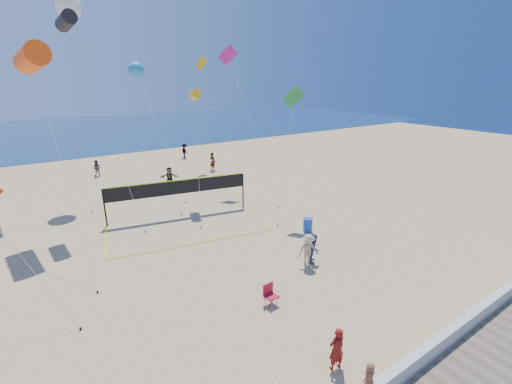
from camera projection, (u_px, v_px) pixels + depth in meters
ground at (306, 339)px, 12.46m from camera, size 120.00×120.00×0.00m
ocean at (73, 131)px, 61.19m from camera, size 140.00×50.00×0.03m
woman at (337, 349)px, 10.96m from camera, size 0.62×0.46×1.56m
toddler at (370, 376)px, 9.66m from camera, size 0.43×0.29×0.86m
bystander_a at (314, 248)px, 17.52m from camera, size 0.94×0.90×1.52m
bystander_b at (308, 250)px, 17.07m from camera, size 1.25×0.94×1.72m
far_person_1 at (170, 177)px, 29.57m from camera, size 1.71×1.16×1.77m
far_person_2 at (213, 162)px, 34.80m from camera, size 0.66×0.80×1.88m
far_person_3 at (97, 168)px, 32.79m from camera, size 0.95×0.86×1.59m
far_person_4 at (185, 151)px, 40.41m from camera, size 0.74×1.14×1.67m
camp_chair at (270, 293)px, 14.23m from camera, size 0.54×0.66×1.05m
trash_barrel at (308, 225)px, 21.11m from camera, size 0.72×0.72×0.84m
volleyball_net at (178, 191)px, 23.13m from camera, size 11.18×11.06×2.55m
kite_0 at (32, 58)px, 18.31m from camera, size 1.80×10.04×10.89m
kite_1 at (66, 21)px, 19.68m from camera, size 2.54×5.57×12.70m
kite_2 at (195, 95)px, 24.04m from camera, size 2.81×5.61×8.37m
kite_4 at (293, 105)px, 21.37m from camera, size 2.58×1.49×8.63m
kite_5 at (231, 64)px, 26.92m from camera, size 1.48×7.21×11.57m
kite_6 at (68, 7)px, 24.06m from camera, size 4.83×9.44×14.64m
kite_7 at (136, 70)px, 29.35m from camera, size 1.41×9.08×10.37m
kite_9 at (202, 71)px, 34.03m from camera, size 3.08×4.16×11.17m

